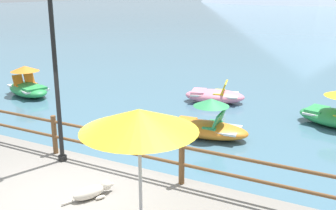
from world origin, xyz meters
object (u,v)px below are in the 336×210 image
Objects in this scene: dog_resting at (92,191)px; pedal_boat_3 at (28,86)px; beach_umbrella at (139,122)px; pedal_boat_0 at (207,125)px; lamp_post at (54,50)px; pedal_boat_2 at (214,96)px.

pedal_boat_3 reaches higher than dog_resting.
beach_umbrella is 0.86× the size of pedal_boat_0.
dog_resting is (1.69, -1.05, -2.45)m from lamp_post.
pedal_boat_0 is 1.04× the size of pedal_boat_2.
beach_umbrella reaches higher than dog_resting.
pedal_boat_3 is (-9.72, 6.94, -2.05)m from beach_umbrella.
lamp_post is at bearing -96.02° from pedal_boat_2.
lamp_post is 1.58× the size of pedal_boat_3.
pedal_boat_2 is (0.80, 7.61, -2.71)m from lamp_post.
lamp_post is 5.15m from pedal_boat_0.
beach_umbrella is at bearing -75.13° from pedal_boat_2.
pedal_boat_0 reaches higher than pedal_boat_2.
dog_resting is at bearing -84.15° from pedal_boat_2.
pedal_boat_0 is at bearing 102.94° from beach_umbrella.
lamp_post reaches higher than dog_resting.
lamp_post is 3.89m from beach_umbrella.
pedal_boat_3 reaches higher than pedal_boat_0.
pedal_boat_2 is (-2.53, 9.55, -2.18)m from beach_umbrella.
dog_resting is at bearing -31.92° from lamp_post.
beach_umbrella is 12.12m from pedal_boat_3.
pedal_boat_0 is (-1.36, 5.92, -2.08)m from beach_umbrella.
lamp_post reaches higher than pedal_boat_0.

